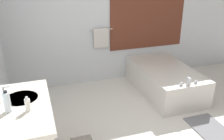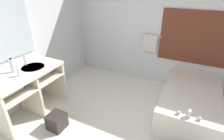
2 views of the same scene
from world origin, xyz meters
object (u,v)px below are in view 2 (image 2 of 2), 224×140
object	(u,v)px
soap_dispenser	(19,72)
waste_bin	(57,121)
water_bottle_1	(12,66)
bathtub	(190,100)

from	to	relation	value
soap_dispenser	waste_bin	xyz separation A→B (m)	(0.58, 0.05, -0.83)
soap_dispenser	waste_bin	world-z (taller)	soap_dispenser
water_bottle_1	soap_dispenser	distance (m)	0.22
bathtub	waste_bin	size ratio (longest dim) A/B	6.40
bathtub	soap_dispenser	world-z (taller)	soap_dispenser
water_bottle_1	waste_bin	size ratio (longest dim) A/B	0.91
bathtub	water_bottle_1	distance (m)	3.17
waste_bin	soap_dispenser	bearing A→B (deg)	-174.97
bathtub	waste_bin	distance (m)	2.41
bathtub	water_bottle_1	world-z (taller)	water_bottle_1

